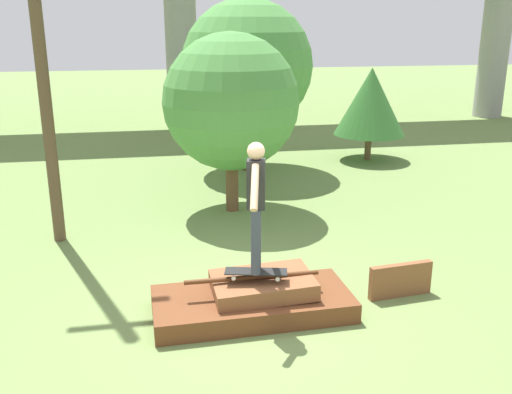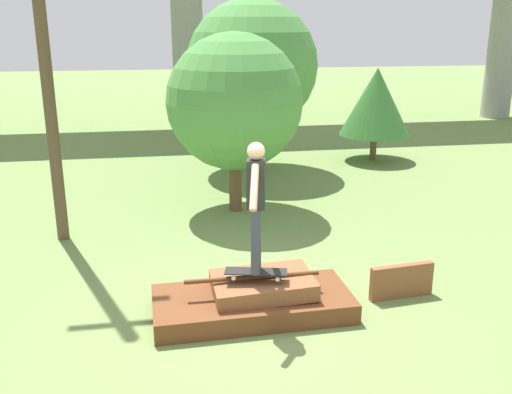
{
  "view_description": "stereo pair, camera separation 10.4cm",
  "coord_description": "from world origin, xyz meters",
  "px_view_note": "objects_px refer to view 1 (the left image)",
  "views": [
    {
      "loc": [
        -1.16,
        -6.57,
        3.65
      ],
      "look_at": [
        0.04,
        -0.07,
        1.61
      ],
      "focal_mm": 40.0,
      "sensor_mm": 36.0,
      "label": 1
    },
    {
      "loc": [
        -1.06,
        -6.58,
        3.65
      ],
      "look_at": [
        0.04,
        -0.07,
        1.61
      ],
      "focal_mm": 40.0,
      "sensor_mm": 36.0,
      "label": 2
    }
  ],
  "objects_px": {
    "skateboard": "(256,272)",
    "skater": "(256,199)",
    "tree_behind_left": "(247,66)",
    "tree_mid_back": "(371,102)",
    "tree_behind_right": "(231,102)"
  },
  "relations": [
    {
      "from": "skateboard",
      "to": "skater",
      "type": "relative_size",
      "value": 0.49
    },
    {
      "from": "tree_behind_left",
      "to": "tree_mid_back",
      "type": "distance_m",
      "value": 3.61
    },
    {
      "from": "skateboard",
      "to": "tree_behind_right",
      "type": "bearing_deg",
      "value": 85.86
    },
    {
      "from": "skateboard",
      "to": "tree_behind_right",
      "type": "relative_size",
      "value": 0.23
    },
    {
      "from": "skateboard",
      "to": "tree_mid_back",
      "type": "height_order",
      "value": "tree_mid_back"
    },
    {
      "from": "tree_behind_right",
      "to": "tree_mid_back",
      "type": "bearing_deg",
      "value": 40.66
    },
    {
      "from": "tree_behind_right",
      "to": "skateboard",
      "type": "bearing_deg",
      "value": -94.14
    },
    {
      "from": "tree_behind_left",
      "to": "tree_behind_right",
      "type": "relative_size",
      "value": 1.21
    },
    {
      "from": "skateboard",
      "to": "tree_mid_back",
      "type": "relative_size",
      "value": 0.33
    },
    {
      "from": "tree_mid_back",
      "to": "skateboard",
      "type": "bearing_deg",
      "value": -119.83
    },
    {
      "from": "skateboard",
      "to": "tree_behind_right",
      "type": "height_order",
      "value": "tree_behind_right"
    },
    {
      "from": "skateboard",
      "to": "tree_behind_left",
      "type": "relative_size",
      "value": 0.19
    },
    {
      "from": "skateboard",
      "to": "skater",
      "type": "xyz_separation_m",
      "value": [
        -0.0,
        0.0,
        0.97
      ]
    },
    {
      "from": "tree_behind_left",
      "to": "tree_mid_back",
      "type": "height_order",
      "value": "tree_behind_left"
    },
    {
      "from": "tree_behind_right",
      "to": "skater",
      "type": "bearing_deg",
      "value": -94.14
    }
  ]
}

